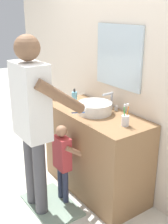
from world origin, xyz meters
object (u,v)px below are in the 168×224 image
object	(u,v)px
toothbrush_cup	(125,120)
adult_parent	(33,112)
soap_bottle	(74,97)
child_toddler	(63,157)

from	to	relation	value
toothbrush_cup	adult_parent	bearing A→B (deg)	-125.68
soap_bottle	adult_parent	distance (m)	0.72
child_toddler	adult_parent	distance (m)	0.57
adult_parent	child_toddler	bearing A→B (deg)	76.98
toothbrush_cup	adult_parent	distance (m)	0.82
soap_bottle	child_toddler	world-z (taller)	soap_bottle
soap_bottle	child_toddler	distance (m)	0.70
toothbrush_cup	soap_bottle	bearing A→B (deg)	-178.65
child_toddler	soap_bottle	bearing A→B (deg)	134.05
soap_bottle	toothbrush_cup	bearing A→B (deg)	1.35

